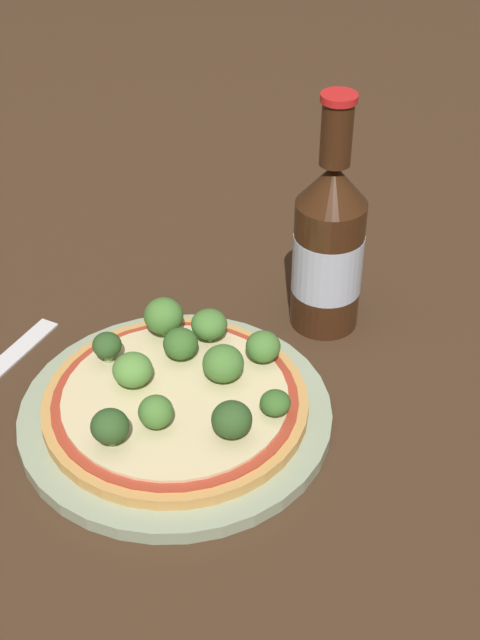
% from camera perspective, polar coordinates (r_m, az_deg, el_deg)
% --- Properties ---
extents(ground_plane, '(3.00, 3.00, 0.00)m').
position_cam_1_polar(ground_plane, '(0.74, -3.81, -5.30)').
color(ground_plane, '#3D2819').
extents(plate, '(0.25, 0.25, 0.01)m').
position_cam_1_polar(plate, '(0.72, -4.13, -6.04)').
color(plate, '#93A384').
rests_on(plate, ground_plane).
extents(pizza, '(0.21, 0.21, 0.01)m').
position_cam_1_polar(pizza, '(0.72, -4.15, -5.24)').
color(pizza, tan).
rests_on(pizza, plate).
extents(broccoli_floret_0, '(0.03, 0.03, 0.03)m').
position_cam_1_polar(broccoli_floret_0, '(0.73, 1.49, -1.71)').
color(broccoli_floret_0, '#89A866').
rests_on(broccoli_floret_0, pizza).
extents(broccoli_floret_1, '(0.03, 0.03, 0.03)m').
position_cam_1_polar(broccoli_floret_1, '(0.68, -5.41, -5.88)').
color(broccoli_floret_1, '#89A866').
rests_on(broccoli_floret_1, pizza).
extents(broccoli_floret_2, '(0.03, 0.03, 0.03)m').
position_cam_1_polar(broccoli_floret_2, '(0.67, -8.33, -6.76)').
color(broccoli_floret_2, '#89A866').
rests_on(broccoli_floret_2, pizza).
extents(broccoli_floret_3, '(0.03, 0.03, 0.03)m').
position_cam_1_polar(broccoli_floret_3, '(0.67, -0.53, -6.39)').
color(broccoli_floret_3, '#89A866').
rests_on(broccoli_floret_3, pizza).
extents(broccoli_floret_4, '(0.03, 0.03, 0.03)m').
position_cam_1_polar(broccoli_floret_4, '(0.74, -3.83, -1.53)').
color(broccoli_floret_4, '#89A866').
rests_on(broccoli_floret_4, pizza).
extents(broccoli_floret_5, '(0.03, 0.03, 0.03)m').
position_cam_1_polar(broccoli_floret_5, '(0.71, -6.89, -3.18)').
color(broccoli_floret_5, '#89A866').
rests_on(broccoli_floret_5, pizza).
extents(broccoli_floret_6, '(0.02, 0.02, 0.03)m').
position_cam_1_polar(broccoli_floret_6, '(0.74, -8.51, -1.62)').
color(broccoli_floret_6, '#89A866').
rests_on(broccoli_floret_6, pizza).
extents(broccoli_floret_7, '(0.03, 0.03, 0.04)m').
position_cam_1_polar(broccoli_floret_7, '(0.76, -4.91, 0.26)').
color(broccoli_floret_7, '#89A866').
rests_on(broccoli_floret_7, pizza).
extents(broccoli_floret_8, '(0.02, 0.02, 0.02)m').
position_cam_1_polar(broccoli_floret_8, '(0.69, 2.28, -5.33)').
color(broccoli_floret_8, '#89A866').
rests_on(broccoli_floret_8, pizza).
extents(broccoli_floret_9, '(0.03, 0.03, 0.03)m').
position_cam_1_polar(broccoli_floret_9, '(0.75, -1.98, -0.28)').
color(broccoli_floret_9, '#89A866').
rests_on(broccoli_floret_9, pizza).
extents(broccoli_floret_10, '(0.03, 0.03, 0.03)m').
position_cam_1_polar(broccoli_floret_10, '(0.71, -1.08, -2.80)').
color(broccoli_floret_10, '#89A866').
rests_on(broccoli_floret_10, pizza).
extents(beer_bottle, '(0.06, 0.06, 0.22)m').
position_cam_1_polar(beer_bottle, '(0.78, 5.69, 4.76)').
color(beer_bottle, '#381E0F').
rests_on(beer_bottle, ground_plane).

